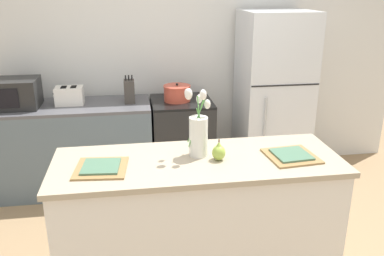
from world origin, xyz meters
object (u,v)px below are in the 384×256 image
at_px(plate_setting_left, 101,167).
at_px(stove_range, 182,141).
at_px(refrigerator, 273,98).
at_px(knife_block, 129,91).
at_px(toaster, 69,96).
at_px(plate_setting_right, 291,155).
at_px(microwave, 12,93).
at_px(pear_figurine, 219,152).
at_px(flower_vase, 198,132).
at_px(cooking_pot, 177,93).

bearing_deg(plate_setting_left, stove_range, 67.32).
relative_size(stove_range, refrigerator, 0.51).
height_order(refrigerator, knife_block, refrigerator).
distance_m(stove_range, toaster, 1.20).
height_order(plate_setting_right, microwave, microwave).
xyz_separation_m(pear_figurine, knife_block, (-0.54, 1.63, -0.01)).
distance_m(flower_vase, plate_setting_left, 0.63).
relative_size(refrigerator, flower_vase, 3.89).
distance_m(plate_setting_right, toaster, 2.30).
bearing_deg(cooking_pot, plate_setting_right, -72.00).
height_order(microwave, knife_block, same).
bearing_deg(flower_vase, knife_block, 105.24).
distance_m(flower_vase, microwave, 2.15).
xyz_separation_m(plate_setting_left, toaster, (-0.39, 1.68, 0.01)).
height_order(flower_vase, toaster, flower_vase).
height_order(plate_setting_left, plate_setting_right, same).
relative_size(stove_range, cooking_pot, 3.28).
bearing_deg(pear_figurine, stove_range, 90.90).
distance_m(toaster, knife_block, 0.57).
xyz_separation_m(plate_setting_right, toaster, (-1.57, 1.68, 0.01)).
height_order(refrigerator, pear_figurine, refrigerator).
distance_m(stove_range, plate_setting_left, 1.86).
distance_m(flower_vase, plate_setting_right, 0.61).
distance_m(plate_setting_left, microwave, 1.88).
distance_m(pear_figurine, toaster, 1.99).
relative_size(plate_setting_left, knife_block, 1.21).
xyz_separation_m(refrigerator, knife_block, (-1.46, 0.01, 0.12)).
bearing_deg(cooking_pot, microwave, 179.73).
bearing_deg(plate_setting_right, pear_figurine, 176.83).
height_order(plate_setting_left, knife_block, knife_block).
relative_size(flower_vase, microwave, 0.93).
bearing_deg(plate_setting_right, flower_vase, 168.77).
xyz_separation_m(toaster, microwave, (-0.51, -0.03, 0.05)).
xyz_separation_m(plate_setting_right, cooking_pot, (-0.53, 1.64, -0.00)).
relative_size(pear_figurine, knife_block, 0.51).
relative_size(pear_figurine, plate_setting_left, 0.42).
distance_m(refrigerator, pear_figurine, 1.87).
distance_m(refrigerator, flower_vase, 1.87).
bearing_deg(knife_block, microwave, -179.33).
height_order(stove_range, toaster, toaster).
relative_size(stove_range, flower_vase, 1.97).
height_order(refrigerator, flower_vase, refrigerator).
xyz_separation_m(flower_vase, plate_setting_left, (-0.60, -0.11, -0.15)).
xyz_separation_m(pear_figurine, toaster, (-1.11, 1.65, -0.04)).
relative_size(toaster, microwave, 0.58).
bearing_deg(plate_setting_right, toaster, 133.11).
xyz_separation_m(stove_range, plate_setting_left, (-0.69, -1.65, 0.52)).
bearing_deg(pear_figurine, refrigerator, 60.34).
bearing_deg(knife_block, plate_setting_right, -58.98).
xyz_separation_m(plate_setting_left, plate_setting_right, (1.18, 0.00, 0.00)).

